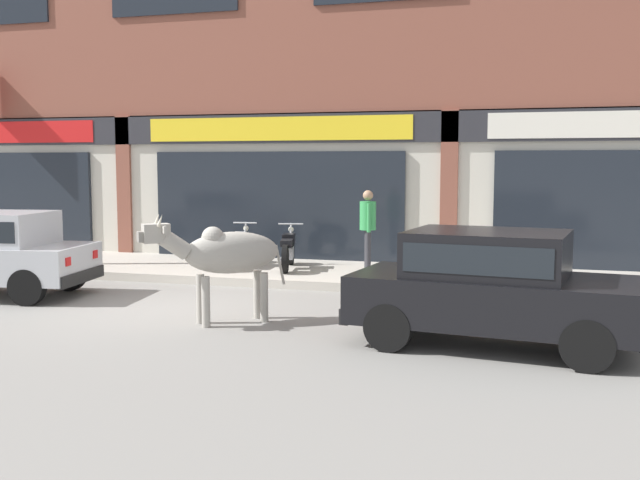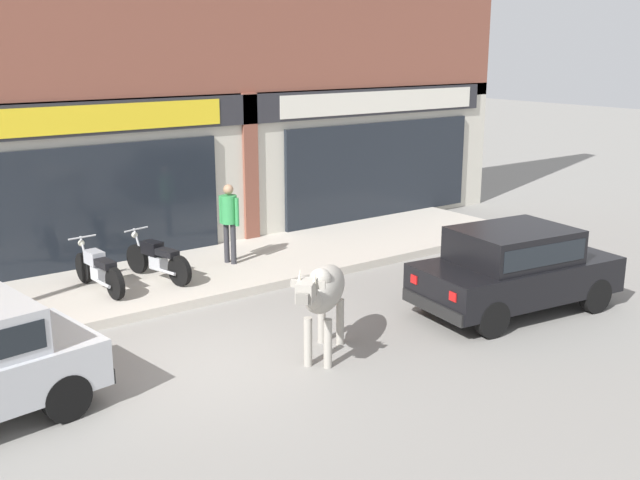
% 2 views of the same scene
% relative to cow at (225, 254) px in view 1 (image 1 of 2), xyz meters
% --- Properties ---
extents(ground_plane, '(90.00, 90.00, 0.00)m').
position_rel_cow_xyz_m(ground_plane, '(-1.35, 0.76, -1.01)').
color(ground_plane, gray).
extents(sidewalk, '(19.00, 3.08, 0.17)m').
position_rel_cow_xyz_m(sidewalk, '(-1.35, 4.50, -0.92)').
color(sidewalk, '#B7AFA3').
rests_on(sidewalk, ground).
extents(shop_building, '(23.00, 1.40, 10.27)m').
position_rel_cow_xyz_m(shop_building, '(-1.35, 6.30, 3.94)').
color(shop_building, brown).
rests_on(shop_building, ground).
extents(cow, '(1.76, 1.58, 1.61)m').
position_rel_cow_xyz_m(cow, '(0.00, 0.00, 0.00)').
color(cow, '#9E998E').
rests_on(cow, ground).
extents(car_1, '(3.75, 2.03, 1.46)m').
position_rel_cow_xyz_m(car_1, '(3.75, -0.37, -0.19)').
color(car_1, black).
rests_on(car_1, ground).
extents(motorcycle_0, '(0.52, 1.81, 0.88)m').
position_rel_cow_xyz_m(motorcycle_0, '(-1.66, 4.43, -0.45)').
color(motorcycle_0, black).
rests_on(motorcycle_0, sidewalk).
extents(motorcycle_1, '(0.65, 1.78, 0.88)m').
position_rel_cow_xyz_m(motorcycle_1, '(-0.54, 4.43, -0.45)').
color(motorcycle_1, black).
rests_on(motorcycle_1, sidewalk).
extents(pedestrian, '(0.32, 0.48, 1.60)m').
position_rel_cow_xyz_m(pedestrian, '(1.08, 4.54, 0.14)').
color(pedestrian, '#2D2D33').
rests_on(pedestrian, sidewalk).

